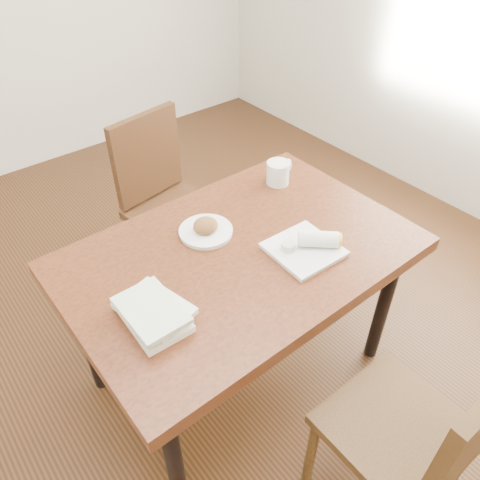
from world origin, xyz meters
TOP-DOWN VIEW (x-y plane):
  - ground at (0.00, 0.00)m, footprint 4.00×5.00m
  - table at (0.00, 0.00)m, footprint 1.31×0.88m
  - chair_near at (0.04, -0.84)m, footprint 0.43×0.43m
  - chair_far at (0.12, 0.77)m, footprint 0.49×0.49m
  - plate_scone at (-0.04, 0.16)m, footprint 0.21×0.21m
  - coffee_mug at (0.43, 0.26)m, footprint 0.15×0.10m
  - plate_burrito at (0.20, -0.17)m, footprint 0.26×0.25m
  - book_stack at (-0.43, -0.09)m, footprint 0.21×0.27m

SIDE VIEW (x-z plane):
  - ground at x=0.00m, z-range -0.01..0.00m
  - chair_near at x=0.04m, z-range 0.07..1.03m
  - chair_far at x=0.12m, z-range 0.07..1.03m
  - table at x=0.00m, z-range 0.30..1.05m
  - plate_scone at x=-0.04m, z-range 0.74..0.81m
  - plate_burrito at x=0.20m, z-range 0.73..0.82m
  - book_stack at x=-0.43m, z-range 0.75..0.81m
  - coffee_mug at x=0.43m, z-range 0.75..0.86m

